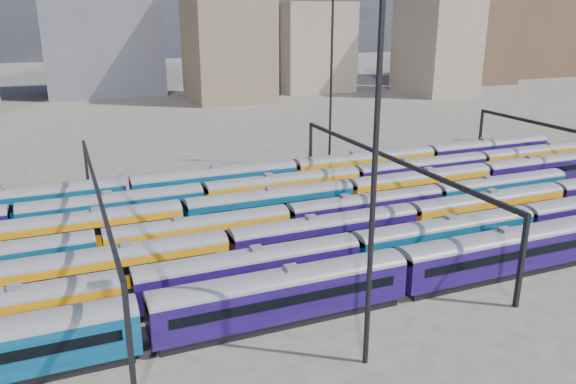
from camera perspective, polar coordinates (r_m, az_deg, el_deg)
name	(u,v)px	position (r m, az deg, el deg)	size (l,w,h in m)	color
ground	(302,237)	(59.49, 1.48, -4.61)	(500.00, 500.00, 0.00)	#46413C
rake_0	(399,268)	(47.31, 11.24, -7.56)	(123.65, 3.02, 5.08)	black
rake_1	(250,267)	(46.91, -3.88, -7.66)	(136.77, 2.86, 4.80)	black
rake_2	(326,231)	(54.44, 3.84, -3.96)	(97.42, 2.86, 4.80)	black
rake_3	(199,231)	(55.39, -8.99, -3.90)	(92.49, 2.71, 4.55)	black
rake_4	(271,202)	(62.36, -1.73, -1.05)	(137.53, 2.87, 4.83)	black
rake_5	(203,196)	(65.13, -8.59, -0.40)	(118.74, 2.90, 4.87)	black
rake_6	(216,180)	(70.36, -7.35, 1.19)	(105.69, 3.10, 5.22)	black
gantry_1	(98,199)	(52.79, -18.76, -0.68)	(0.35, 40.35, 8.03)	black
gantry_2	(387,166)	(61.83, 10.05, 2.64)	(0.35, 40.35, 8.03)	black
mast_2	(375,163)	(34.27, 8.82, 2.92)	(1.40, 0.50, 25.60)	black
mast_3	(331,75)	(83.58, 4.42, 11.76)	(1.40, 0.50, 25.60)	black
skyline	(466,18)	(201.21, 17.60, 16.45)	(399.22, 60.48, 50.03)	#665B4C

